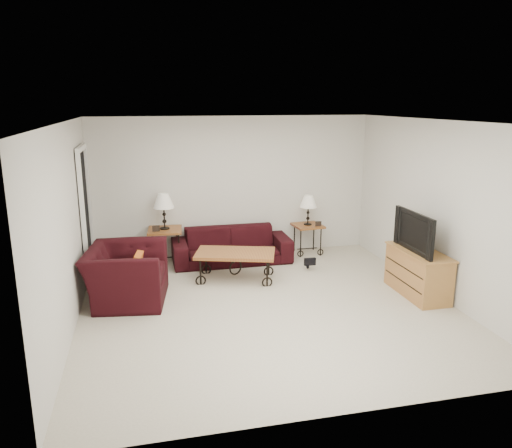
{
  "coord_description": "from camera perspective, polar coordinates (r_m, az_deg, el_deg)",
  "views": [
    {
      "loc": [
        -1.57,
        -6.12,
        2.75
      ],
      "look_at": [
        0.0,
        0.7,
        1.0
      ],
      "focal_mm": 34.63,
      "sensor_mm": 36.0,
      "label": 1
    }
  ],
  "objects": [
    {
      "name": "photo_frame_right",
      "position": [
        8.98,
        7.22,
        0.03
      ],
      "size": [
        0.11,
        0.03,
        0.09
      ],
      "primitive_type": "cube",
      "rotation": [
        0.0,
        0.0,
        -0.12
      ],
      "color": "black",
      "rests_on": "side_table_right"
    },
    {
      "name": "ground",
      "position": [
        6.89,
        1.33,
        -9.48
      ],
      "size": [
        5.0,
        5.0,
        0.0
      ],
      "primitive_type": "plane",
      "color": "beige",
      "rests_on": "ground"
    },
    {
      "name": "tv_stand",
      "position": [
        7.55,
        18.17,
        -5.37
      ],
      "size": [
        0.46,
        1.11,
        0.66
      ],
      "primitive_type": "cube",
      "color": "#B98A44",
      "rests_on": "ground"
    },
    {
      "name": "wall_front",
      "position": [
        4.22,
        9.88,
        -6.99
      ],
      "size": [
        5.0,
        0.02,
        2.5
      ],
      "primitive_type": "cube",
      "color": "silver",
      "rests_on": "ground"
    },
    {
      "name": "doorway",
      "position": [
        8.01,
        -19.09,
        0.78
      ],
      "size": [
        0.08,
        0.94,
        2.04
      ],
      "primitive_type": "cube",
      "color": "black",
      "rests_on": "ground"
    },
    {
      "name": "side_table_left",
      "position": [
        8.68,
        -10.4,
        -2.54
      ],
      "size": [
        0.61,
        0.61,
        0.62
      ],
      "primitive_type": "cube",
      "rotation": [
        0.0,
        0.0,
        -0.09
      ],
      "color": "#926125",
      "rests_on": "ground"
    },
    {
      "name": "wall_back",
      "position": [
        8.89,
        -2.62,
        4.31
      ],
      "size": [
        5.0,
        0.02,
        2.5
      ],
      "primitive_type": "cube",
      "color": "silver",
      "rests_on": "ground"
    },
    {
      "name": "photo_frame_left",
      "position": [
        8.43,
        -11.47,
        -0.53
      ],
      "size": [
        0.12,
        0.03,
        0.1
      ],
      "primitive_type": "cube",
      "rotation": [
        0.0,
        0.0,
        0.09
      ],
      "color": "black",
      "rests_on": "side_table_left"
    },
    {
      "name": "coffee_table",
      "position": [
        7.8,
        -2.39,
        -4.85
      ],
      "size": [
        1.36,
        0.99,
        0.46
      ],
      "primitive_type": "cube",
      "rotation": [
        0.0,
        0.0,
        -0.3
      ],
      "color": "#926125",
      "rests_on": "ground"
    },
    {
      "name": "wall_right",
      "position": [
        7.5,
        20.22,
        1.63
      ],
      "size": [
        0.02,
        5.0,
        2.5
      ],
      "primitive_type": "cube",
      "color": "silver",
      "rests_on": "ground"
    },
    {
      "name": "lamp_left",
      "position": [
        8.52,
        -10.58,
        1.45
      ],
      "size": [
        0.38,
        0.38,
        0.62
      ],
      "primitive_type": null,
      "rotation": [
        0.0,
        0.0,
        -0.09
      ],
      "color": "black",
      "rests_on": "side_table_left"
    },
    {
      "name": "sofa",
      "position": [
        8.62,
        -2.83,
        -2.5
      ],
      "size": [
        2.04,
        0.8,
        0.6
      ],
      "primitive_type": "imported",
      "color": "black",
      "rests_on": "ground"
    },
    {
      "name": "lamp_right",
      "position": [
        9.02,
        6.04,
        1.62
      ],
      "size": [
        0.34,
        0.34,
        0.55
      ],
      "primitive_type": null,
      "rotation": [
        0.0,
        0.0,
        0.09
      ],
      "color": "black",
      "rests_on": "side_table_right"
    },
    {
      "name": "armchair",
      "position": [
        7.18,
        -14.72,
        -5.65
      ],
      "size": [
        1.2,
        1.33,
        0.78
      ],
      "primitive_type": "imported",
      "rotation": [
        0.0,
        0.0,
        1.43
      ],
      "color": "black",
      "rests_on": "ground"
    },
    {
      "name": "throw_pillow",
      "position": [
        7.09,
        -13.59,
        -4.72
      ],
      "size": [
        0.14,
        0.36,
        0.35
      ],
      "primitive_type": "cube",
      "rotation": [
        0.0,
        0.0,
        1.43
      ],
      "color": "#C76C19",
      "rests_on": "armchair"
    },
    {
      "name": "ceiling",
      "position": [
        6.33,
        1.46,
        11.76
      ],
      "size": [
        5.0,
        5.0,
        0.0
      ],
      "primitive_type": "plane",
      "color": "white",
      "rests_on": "wall_back"
    },
    {
      "name": "side_table_right",
      "position": [
        9.15,
        5.95,
        -1.74
      ],
      "size": [
        0.55,
        0.55,
        0.55
      ],
      "primitive_type": "cube",
      "rotation": [
        0.0,
        0.0,
        0.09
      ],
      "color": "#926125",
      "rests_on": "ground"
    },
    {
      "name": "backpack",
      "position": [
        8.34,
        6.02,
        -3.9
      ],
      "size": [
        0.35,
        0.31,
        0.39
      ],
      "primitive_type": "ellipsoid",
      "rotation": [
        0.0,
        0.0,
        -0.3
      ],
      "color": "black",
      "rests_on": "ground"
    },
    {
      "name": "wall_left",
      "position": [
        6.37,
        -20.96,
        -0.53
      ],
      "size": [
        0.02,
        5.0,
        2.5
      ],
      "primitive_type": "cube",
      "color": "silver",
      "rests_on": "ground"
    },
    {
      "name": "television",
      "position": [
        7.37,
        18.4,
        -0.84
      ],
      "size": [
        0.13,
        0.99,
        0.57
      ],
      "primitive_type": "imported",
      "rotation": [
        0.0,
        0.0,
        -1.57
      ],
      "color": "black",
      "rests_on": "tv_stand"
    }
  ]
}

